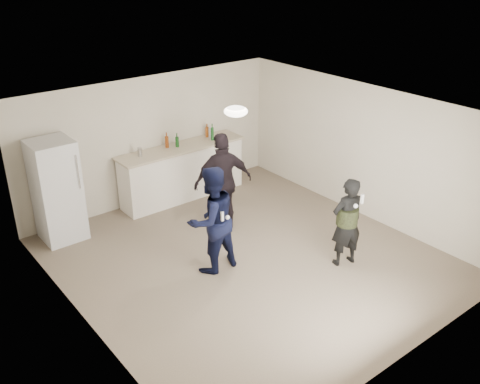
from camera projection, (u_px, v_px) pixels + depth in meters
floor at (248, 259)px, 8.83m from camera, size 6.00×6.00×0.00m
ceiling at (249, 113)px, 7.77m from camera, size 6.00×6.00×0.00m
wall_back at (151, 140)px, 10.42m from camera, size 6.00×0.00×6.00m
wall_front at (412, 276)px, 6.17m from camera, size 6.00×0.00×6.00m
wall_left at (80, 247)px, 6.75m from camera, size 0.00×6.00×6.00m
wall_right at (363, 151)px, 9.84m from camera, size 0.00×6.00×6.00m
counter at (183, 173)px, 10.77m from camera, size 2.60×0.56×1.05m
counter_top at (181, 148)px, 10.54m from camera, size 2.68×0.64×0.04m
fridge at (57, 191)px, 9.11m from camera, size 0.70×0.70×1.80m
fridge_handle at (78, 172)px, 8.84m from camera, size 0.02×0.02×0.60m
ceiling_dome at (236, 111)px, 8.00m from camera, size 0.36×0.36×0.16m
shaker at (140, 152)px, 10.03m from camera, size 0.08×0.08×0.17m
man at (211, 220)px, 8.22m from camera, size 0.86×0.68×1.74m
woman at (347, 222)px, 8.42m from camera, size 0.62×0.48×1.49m
camo_shorts at (347, 216)px, 8.37m from camera, size 0.34×0.34×0.28m
spectator at (223, 182)px, 9.44m from camera, size 1.14×0.74×1.81m
remote_man at (222, 216)px, 7.95m from camera, size 0.04×0.04×0.15m
nunchuk_man at (227, 217)px, 8.07m from camera, size 0.07×0.07×0.07m
remote_woman at (362, 199)px, 8.02m from camera, size 0.04×0.04×0.15m
nunchuk_woman at (356, 206)px, 8.03m from camera, size 0.07×0.07×0.07m
bottle_cluster at (194, 137)px, 10.74m from camera, size 1.09×0.30×0.26m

